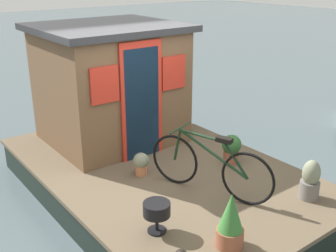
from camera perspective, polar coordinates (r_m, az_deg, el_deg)
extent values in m
plane|color=#4C5B60|center=(6.49, -1.08, -9.41)|extent=(60.00, 60.00, 0.00)
cube|color=brown|center=(6.27, -1.11, -5.73)|extent=(4.97, 3.17, 0.06)
cube|color=black|center=(6.39, -1.10, -7.72)|extent=(4.87, 3.10, 0.44)
cube|color=brown|center=(7.03, -7.89, 5.33)|extent=(1.82, 2.02, 1.84)
cube|color=#28282B|center=(6.84, -8.29, 13.18)|extent=(2.02, 2.22, 0.10)
cube|color=#19334C|center=(6.28, -3.61, 2.96)|extent=(0.04, 0.60, 1.70)
cube|color=red|center=(6.26, -3.59, 3.38)|extent=(0.03, 0.72, 1.80)
cube|color=red|center=(6.52, 0.78, 7.31)|extent=(0.03, 0.44, 0.52)
cube|color=red|center=(5.87, -8.64, 5.55)|extent=(0.03, 0.44, 0.52)
torus|color=black|center=(5.65, 0.92, -4.59)|extent=(0.67, 0.28, 0.70)
torus|color=black|center=(5.25, 10.80, -7.10)|extent=(0.67, 0.28, 0.70)
cylinder|color=black|center=(5.31, 6.15, -3.76)|extent=(0.93, 0.38, 0.48)
cylinder|color=black|center=(5.30, 4.62, -1.34)|extent=(0.60, 0.25, 0.07)
cylinder|color=black|center=(5.21, 9.24, -4.66)|extent=(0.35, 0.16, 0.44)
cylinder|color=black|center=(5.54, 1.30, -2.59)|extent=(0.12, 0.08, 0.45)
cube|color=black|center=(5.17, 7.70, -1.89)|extent=(0.22, 0.16, 0.06)
cylinder|color=black|center=(5.42, 1.70, -0.23)|extent=(0.20, 0.48, 0.02)
cylinder|color=slate|center=(5.69, 18.69, -8.23)|extent=(0.25, 0.25, 0.24)
ellipsoid|color=gray|center=(5.58, 18.97, -6.08)|extent=(0.23, 0.23, 0.34)
cylinder|color=#C6754C|center=(6.00, -3.68, -5.98)|extent=(0.16, 0.16, 0.15)
ellipsoid|color=gray|center=(5.93, -3.71, -4.70)|extent=(0.23, 0.23, 0.22)
cylinder|color=#935138|center=(4.61, 8.39, -14.82)|extent=(0.30, 0.30, 0.20)
cone|color=#387533|center=(4.44, 8.61, -11.51)|extent=(0.27, 0.27, 0.43)
cylinder|color=#935138|center=(6.40, 8.58, -4.15)|extent=(0.23, 0.23, 0.20)
sphere|color=#2D602D|center=(6.31, 8.67, -2.50)|extent=(0.29, 0.29, 0.29)
cylinder|color=black|center=(4.68, -1.55, -11.26)|extent=(0.31, 0.31, 0.15)
cylinder|color=black|center=(4.78, -1.53, -13.11)|extent=(0.04, 0.04, 0.21)
cylinder|color=black|center=(4.83, -1.52, -14.05)|extent=(0.21, 0.21, 0.02)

